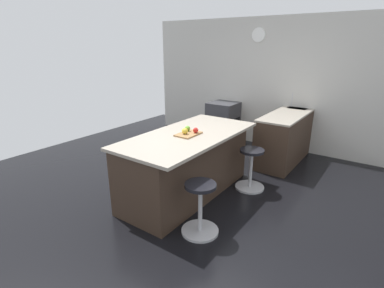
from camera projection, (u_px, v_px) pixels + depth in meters
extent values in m
plane|color=black|center=(189.00, 191.00, 4.41)|extent=(7.29, 7.29, 0.00)
cube|color=beige|center=(267.00, 84.00, 6.15)|extent=(0.12, 5.57, 2.63)
cylinder|color=white|center=(259.00, 35.00, 5.91)|extent=(0.03, 0.28, 0.28)
cube|color=#38281E|center=(292.00, 133.00, 5.77)|extent=(2.40, 0.60, 0.87)
cube|color=#9E9384|center=(294.00, 111.00, 5.62)|extent=(2.40, 0.60, 0.03)
cube|color=#38383D|center=(299.00, 110.00, 5.87)|extent=(0.44, 0.36, 0.12)
cylinder|color=#B7B7BC|center=(292.00, 100.00, 5.88)|extent=(0.02, 0.02, 0.28)
cube|color=#38383D|center=(223.00, 122.00, 6.61)|extent=(0.60, 0.60, 0.87)
cube|color=black|center=(235.00, 126.00, 6.46)|extent=(0.44, 0.01, 0.32)
cube|color=#38281E|center=(186.00, 165.00, 4.23)|extent=(2.11, 0.84, 0.89)
cube|color=#9E9384|center=(189.00, 135.00, 4.05)|extent=(2.17, 1.04, 0.04)
cylinder|color=#B7B7BC|center=(249.00, 187.00, 4.51)|extent=(0.44, 0.44, 0.03)
cylinder|color=#B7B7BC|center=(251.00, 170.00, 4.42)|extent=(0.05, 0.05, 0.57)
cylinder|color=black|center=(252.00, 151.00, 4.32)|extent=(0.36, 0.36, 0.04)
cylinder|color=#B7B7BC|center=(200.00, 231.00, 3.45)|extent=(0.44, 0.44, 0.03)
cylinder|color=#B7B7BC|center=(200.00, 209.00, 3.36)|extent=(0.05, 0.05, 0.57)
cylinder|color=black|center=(200.00, 185.00, 3.26)|extent=(0.36, 0.36, 0.04)
cube|color=olive|center=(188.00, 134.00, 4.00)|extent=(0.36, 0.24, 0.02)
sphere|color=gold|center=(185.00, 131.00, 3.96)|extent=(0.08, 0.08, 0.08)
sphere|color=#609E2D|center=(187.00, 128.00, 4.09)|extent=(0.08, 0.08, 0.08)
sphere|color=red|center=(196.00, 130.00, 4.01)|extent=(0.07, 0.07, 0.07)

